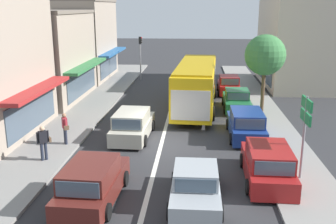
# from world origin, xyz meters

# --- Properties ---
(ground_plane) EXTENTS (140.00, 140.00, 0.00)m
(ground_plane) POSITION_xyz_m (0.00, 0.00, 0.00)
(ground_plane) COLOR #2D2D30
(lane_centre_line) EXTENTS (0.20, 28.00, 0.01)m
(lane_centre_line) POSITION_xyz_m (0.00, 4.00, 0.00)
(lane_centre_line) COLOR silver
(lane_centre_line) RESTS_ON ground
(sidewalk_left) EXTENTS (5.20, 44.00, 0.14)m
(sidewalk_left) POSITION_xyz_m (-6.80, 6.00, 0.07)
(sidewalk_left) COLOR gray
(sidewalk_left) RESTS_ON ground
(kerb_right) EXTENTS (2.80, 44.00, 0.12)m
(kerb_right) POSITION_xyz_m (6.20, 6.00, 0.06)
(kerb_right) COLOR gray
(kerb_right) RESTS_ON ground
(shopfront_mid_block) EXTENTS (7.58, 8.94, 6.76)m
(shopfront_mid_block) POSITION_xyz_m (-10.18, 9.68, 3.38)
(shopfront_mid_block) COLOR gray
(shopfront_mid_block) RESTS_ON ground
(shopfront_far_end) EXTENTS (7.71, 8.91, 7.69)m
(shopfront_far_end) POSITION_xyz_m (-10.18, 18.80, 3.84)
(shopfront_far_end) COLOR gray
(shopfront_far_end) RESTS_ON ground
(building_right_far) EXTENTS (8.17, 10.33, 9.36)m
(building_right_far) POSITION_xyz_m (11.48, 17.13, 4.67)
(building_right_far) COLOR beige
(building_right_far) RESTS_ON ground
(city_bus) EXTENTS (3.17, 10.98, 3.23)m
(city_bus) POSITION_xyz_m (1.78, 7.89, 1.88)
(city_bus) COLOR yellow
(city_bus) RESTS_ON ground
(wagon_queue_gap_filler) EXTENTS (2.08, 4.57, 1.58)m
(wagon_queue_gap_filler) POSITION_xyz_m (-1.96, -6.23, 0.75)
(wagon_queue_gap_filler) COLOR #561E19
(wagon_queue_gap_filler) RESTS_ON ground
(wagon_adjacent_lane_lead) EXTENTS (2.06, 4.56, 1.58)m
(wagon_adjacent_lane_lead) POSITION_xyz_m (-1.65, 1.09, 0.75)
(wagon_adjacent_lane_lead) COLOR #B7B29E
(wagon_adjacent_lane_lead) RESTS_ON ground
(sedan_adjacent_lane_trail) EXTENTS (1.91, 4.21, 1.47)m
(sedan_adjacent_lane_trail) POSITION_xyz_m (1.83, -6.07, 0.66)
(sedan_adjacent_lane_trail) COLOR #9EA3A8
(sedan_adjacent_lane_trail) RESTS_ON ground
(parked_wagon_kerb_front) EXTENTS (2.01, 4.54, 1.58)m
(parked_wagon_kerb_front) POSITION_xyz_m (4.77, -4.00, 0.75)
(parked_wagon_kerb_front) COLOR maroon
(parked_wagon_kerb_front) RESTS_ON ground
(parked_wagon_kerb_second) EXTENTS (1.95, 4.51, 1.58)m
(parked_wagon_kerb_second) POSITION_xyz_m (4.55, 1.64, 0.75)
(parked_wagon_kerb_second) COLOR navy
(parked_wagon_kerb_second) RESTS_ON ground
(parked_sedan_kerb_third) EXTENTS (1.94, 4.22, 1.47)m
(parked_sedan_kerb_third) POSITION_xyz_m (4.62, 7.70, 0.66)
(parked_sedan_kerb_third) COLOR #1E6638
(parked_sedan_kerb_third) RESTS_ON ground
(parked_hatchback_kerb_rear) EXTENTS (1.83, 3.70, 1.54)m
(parked_hatchback_kerb_rear) POSITION_xyz_m (4.45, 12.92, 0.71)
(parked_hatchback_kerb_rear) COLOR maroon
(parked_hatchback_kerb_rear) RESTS_ON ground
(traffic_light_downstreet) EXTENTS (0.33, 0.24, 4.20)m
(traffic_light_downstreet) POSITION_xyz_m (-3.72, 18.88, 2.85)
(traffic_light_downstreet) COLOR gray
(traffic_light_downstreet) RESTS_ON ground
(directional_road_sign) EXTENTS (0.10, 1.40, 3.60)m
(directional_road_sign) POSITION_xyz_m (6.18, -3.79, 2.70)
(directional_road_sign) COLOR gray
(directional_road_sign) RESTS_ON ground
(street_tree_right) EXTENTS (2.68, 2.68, 5.29)m
(street_tree_right) POSITION_xyz_m (6.25, 6.95, 3.93)
(street_tree_right) COLOR brown
(street_tree_right) RESTS_ON ground
(pedestrian_with_handbag_near) EXTENTS (0.49, 0.61, 1.63)m
(pedestrian_with_handbag_near) POSITION_xyz_m (-4.90, -0.46, 1.07)
(pedestrian_with_handbag_near) COLOR #232838
(pedestrian_with_handbag_near) RESTS_ON sidewalk_left
(pedestrian_browsing_midblock) EXTENTS (0.58, 0.53, 1.63)m
(pedestrian_browsing_midblock) POSITION_xyz_m (-5.16, -2.69, 1.07)
(pedestrian_browsing_midblock) COLOR #232838
(pedestrian_browsing_midblock) RESTS_ON sidewalk_left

